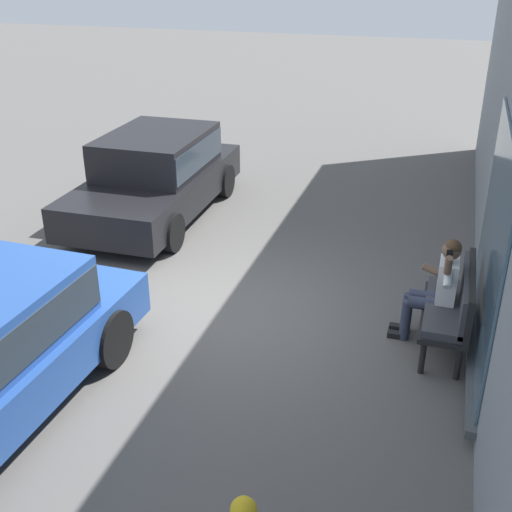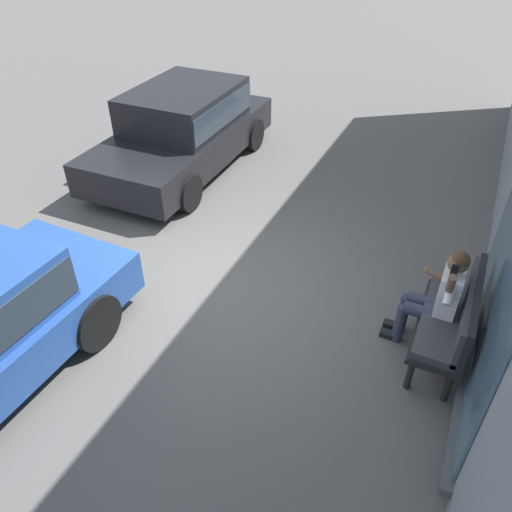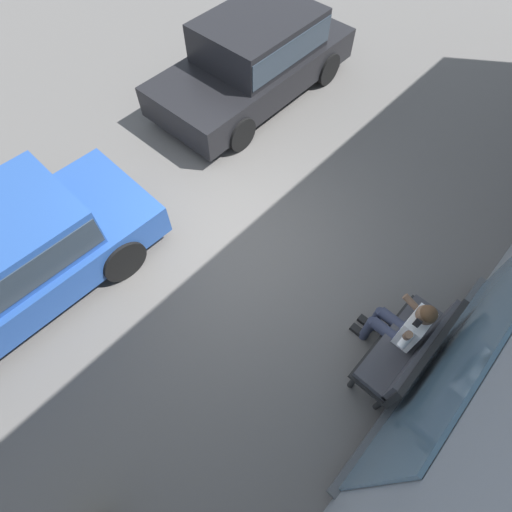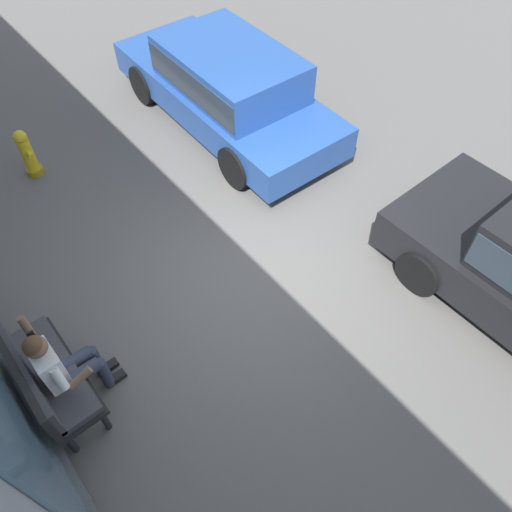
{
  "view_description": "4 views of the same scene",
  "coord_description": "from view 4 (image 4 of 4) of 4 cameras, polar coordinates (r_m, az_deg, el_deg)",
  "views": [
    {
      "loc": [
        6.89,
        2.6,
        4.39
      ],
      "look_at": [
        0.3,
        0.55,
        1.06
      ],
      "focal_mm": 45.0,
      "sensor_mm": 36.0,
      "label": 1
    },
    {
      "loc": [
        4.42,
        2.6,
        4.39
      ],
      "look_at": [
        0.04,
        0.56,
        0.76
      ],
      "focal_mm": 35.0,
      "sensor_mm": 36.0,
      "label": 2
    },
    {
      "loc": [
        2.34,
        2.6,
        5.22
      ],
      "look_at": [
        0.34,
        0.75,
        0.83
      ],
      "focal_mm": 28.0,
      "sensor_mm": 36.0,
      "label": 3
    },
    {
      "loc": [
        -3.22,
        2.6,
        5.4
      ],
      "look_at": [
        -0.47,
        0.35,
        0.97
      ],
      "focal_mm": 35.0,
      "sensor_mm": 36.0,
      "label": 4
    }
  ],
  "objects": [
    {
      "name": "parked_car_mid",
      "position": [
        8.68,
        -3.3,
        19.02
      ],
      "size": [
        4.57,
        1.92,
        1.41
      ],
      "color": "#23478E",
      "rests_on": "ground_plane"
    },
    {
      "name": "ground_plane",
      "position": [
        6.8,
        -0.19,
        -1.26
      ],
      "size": [
        60.0,
        60.0,
        0.0
      ],
      "primitive_type": "plane",
      "color": "#565451"
    },
    {
      "name": "bench",
      "position": [
        5.76,
        -23.34,
        -12.46
      ],
      "size": [
        1.44,
        0.55,
        1.03
      ],
      "color": "black",
      "rests_on": "ground_plane"
    },
    {
      "name": "fire_hydrant",
      "position": [
        8.6,
        -24.65,
        10.58
      ],
      "size": [
        0.38,
        0.26,
        0.81
      ],
      "color": "olive",
      "rests_on": "ground_plane"
    },
    {
      "name": "person_on_phone",
      "position": [
        5.58,
        -21.26,
        -11.56
      ],
      "size": [
        0.73,
        0.74,
        1.37
      ],
      "color": "#2D3347",
      "rests_on": "ground_plane"
    }
  ]
}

